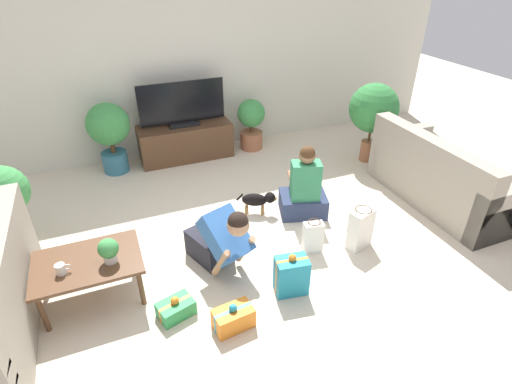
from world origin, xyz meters
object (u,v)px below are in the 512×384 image
(person_kneeling, at_px, (220,239))
(gift_box_b, at_px, (233,318))
(gift_bag_b, at_px, (313,237))
(coffee_table, at_px, (88,265))
(sofa_right, at_px, (442,178))
(gift_box_a, at_px, (291,275))
(tv_console, at_px, (186,142))
(potted_plant_back_left, at_px, (109,130))
(dog, at_px, (258,200))
(tabletop_plant, at_px, (108,250))
(potted_plant_corner_right, at_px, (374,110))
(potted_plant_back_right, at_px, (251,122))
(person_sitting, at_px, (304,191))
(potted_plant_corner_left, at_px, (4,198))
(gift_box_c, at_px, (176,308))
(tv, at_px, (182,107))
(gift_bag_a, at_px, (360,229))
(mug, at_px, (61,269))

(person_kneeling, distance_m, gift_box_b, 0.77)
(gift_bag_b, bearing_deg, coffee_table, 175.17)
(sofa_right, height_order, gift_box_a, sofa_right)
(tv_console, relative_size, potted_plant_back_left, 1.36)
(coffee_table, xyz_separation_m, gift_box_b, (1.02, -0.78, -0.27))
(dog, height_order, tabletop_plant, tabletop_plant)
(potted_plant_corner_right, xyz_separation_m, person_kneeling, (-2.68, -1.41, -0.43))
(tv_console, bearing_deg, gift_bag_b, -75.76)
(sofa_right, relative_size, gift_box_a, 4.36)
(tv_console, relative_size, dog, 3.07)
(potted_plant_back_left, bearing_deg, gift_bag_b, -56.83)
(potted_plant_back_right, relative_size, gift_box_b, 2.27)
(tv_console, relative_size, person_sitting, 1.50)
(sofa_right, xyz_separation_m, coffee_table, (-3.98, -0.10, 0.05))
(potted_plant_back_left, height_order, potted_plant_corner_left, potted_plant_back_left)
(potted_plant_corner_right, distance_m, gift_box_c, 3.77)
(potted_plant_corner_right, xyz_separation_m, dog, (-1.99, -0.68, -0.58))
(tv, bearing_deg, potted_plant_back_right, -2.84)
(tv_console, xyz_separation_m, gift_box_c, (-0.81, -2.91, -0.18))
(tabletop_plant, bearing_deg, potted_plant_back_right, 47.69)
(potted_plant_back_right, relative_size, dog, 1.79)
(potted_plant_corner_right, distance_m, dog, 2.19)
(tv_console, height_order, person_sitting, person_sitting)
(sofa_right, distance_m, potted_plant_back_left, 4.25)
(coffee_table, height_order, potted_plant_corner_right, potted_plant_corner_right)
(coffee_table, bearing_deg, gift_box_c, -37.91)
(gift_box_a, relative_size, gift_bag_a, 0.91)
(person_kneeling, distance_m, gift_box_c, 0.73)
(potted_plant_back_right, xyz_separation_m, person_sitting, (-0.11, -1.91, -0.12))
(sofa_right, distance_m, potted_plant_corner_left, 4.79)
(coffee_table, relative_size, tabletop_plant, 3.95)
(potted_plant_corner_left, xyz_separation_m, gift_box_c, (1.31, -1.59, -0.48))
(dog, xyz_separation_m, gift_box_c, (-1.23, -1.15, -0.11))
(tv, relative_size, person_sitting, 1.37)
(dog, relative_size, gift_bag_a, 0.94)
(gift_box_a, bearing_deg, gift_bag_b, 42.85)
(potted_plant_back_right, height_order, person_kneeling, same)
(person_sitting, bearing_deg, potted_plant_corner_left, 5.98)
(gift_bag_b, bearing_deg, potted_plant_back_left, 123.17)
(potted_plant_corner_left, bearing_deg, dog, -9.74)
(tv_console, xyz_separation_m, tv, (0.00, 0.00, 0.53))
(gift_box_c, relative_size, mug, 2.80)
(tv_console, distance_m, gift_bag_a, 2.95)
(sofa_right, xyz_separation_m, potted_plant_back_right, (-1.55, 2.28, 0.12))
(tv, height_order, potted_plant_corner_left, tv)
(mug, bearing_deg, gift_box_a, -15.55)
(person_sitting, relative_size, gift_box_a, 2.11)
(person_kneeling, distance_m, gift_bag_b, 0.95)
(potted_plant_back_right, xyz_separation_m, gift_box_b, (-1.41, -3.16, -0.34))
(gift_box_a, xyz_separation_m, gift_box_c, (-1.02, 0.11, -0.11))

